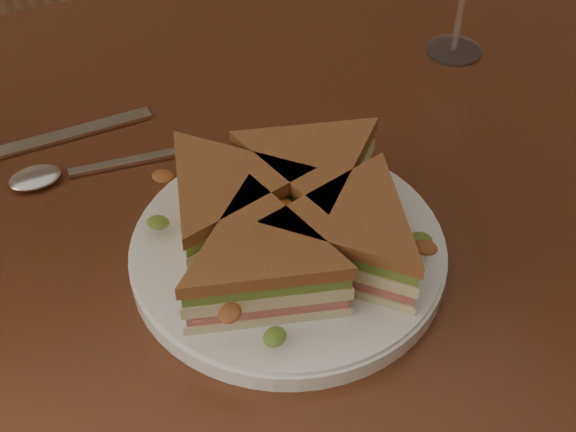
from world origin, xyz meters
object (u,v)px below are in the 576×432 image
at_px(plate, 288,252).
at_px(sandwich_wedges, 288,220).
at_px(knife, 36,144).
at_px(table, 193,279).
at_px(spoon, 61,174).

height_order(plate, sandwich_wedges, sandwich_wedges).
xyz_separation_m(plate, sandwich_wedges, (0.00, 0.00, 0.04)).
bearing_deg(knife, sandwich_wedges, -56.50).
distance_m(table, spoon, 0.16).
height_order(table, spoon, spoon).
height_order(plate, spoon, plate).
relative_size(plate, sandwich_wedges, 0.92).
xyz_separation_m(table, plate, (0.06, -0.10, 0.11)).
distance_m(plate, sandwich_wedges, 0.04).
bearing_deg(sandwich_wedges, knife, 122.97).
bearing_deg(plate, knife, 122.97).
bearing_deg(table, sandwich_wedges, -60.25).
distance_m(table, knife, 0.20).
xyz_separation_m(table, spoon, (-0.09, 0.08, 0.10)).
bearing_deg(table, plate, -60.25).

